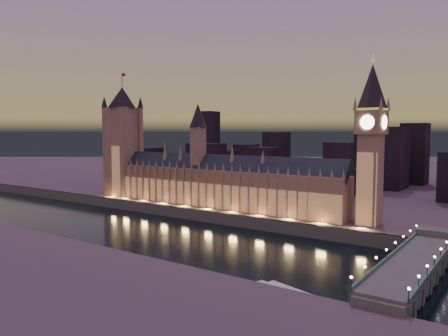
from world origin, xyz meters
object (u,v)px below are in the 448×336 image
Objects in this scene: elizabeth_tower at (371,130)px; river_boat at (292,299)px; victoria_tower at (123,135)px; palace_of_westminster at (218,182)px; westminster_bridge at (416,266)px.

elizabeth_tower is 2.00× the size of river_boat.
palace_of_westminster is at bearing -0.10° from victoria_tower.
river_boat is at bearing -27.88° from victoria_tower.
palace_of_westminster reaches higher than river_boat.
victoria_tower reaches higher than elizabeth_tower.
victoria_tower is at bearing 165.83° from westminster_bridge.
elizabeth_tower is (218.00, 0.01, 3.96)m from victoria_tower.
westminster_bridge is 63.49m from river_boat.
victoria_tower is 1.05× the size of elizabeth_tower.
palace_of_westminster is 1.97× the size of elizabeth_tower.
victoria_tower is 0.95× the size of westminster_bridge.
palace_of_westminster is at bearing 135.58° from river_boat.
victoria_tower is 263.21m from river_boat.
river_boat is (122.20, -119.74, -24.81)m from palace_of_westminster.
river_boat is at bearing -85.89° from elizabeth_tower.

